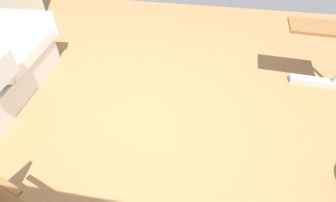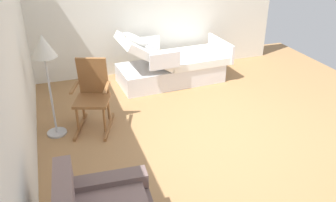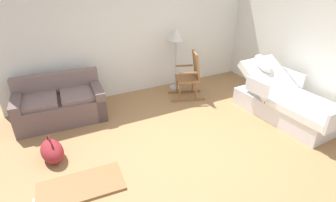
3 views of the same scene
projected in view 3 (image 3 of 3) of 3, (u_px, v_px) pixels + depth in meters
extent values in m
plane|color=#9E7247|center=(192.00, 144.00, 4.49)|extent=(6.96, 6.96, 0.00)
cube|color=silver|center=(136.00, 34.00, 5.83)|extent=(5.76, 0.10, 2.70)
cube|color=silver|center=(323.00, 45.00, 5.00)|extent=(0.10, 5.06, 2.70)
cube|color=silver|center=(284.00, 109.00, 5.21)|extent=(0.98, 1.98, 0.35)
cube|color=white|center=(308.00, 108.00, 4.74)|extent=(0.97, 1.20, 0.14)
cube|color=white|center=(268.00, 77.00, 5.38)|extent=(0.96, 0.93, 0.62)
ellipsoid|color=white|center=(264.00, 64.00, 5.39)|extent=(0.37, 0.50, 0.37)
cube|color=silver|center=(257.00, 87.00, 5.02)|extent=(0.07, 0.56, 0.28)
cube|color=silver|center=(292.00, 77.00, 5.46)|extent=(0.07, 0.56, 0.28)
cylinder|color=black|center=(241.00, 102.00, 5.73)|extent=(0.10, 0.10, 0.10)
cylinder|color=black|center=(264.00, 95.00, 6.05)|extent=(0.10, 0.10, 0.10)
cylinder|color=black|center=(307.00, 140.00, 4.50)|extent=(0.10, 0.10, 0.10)
cylinder|color=black|center=(332.00, 128.00, 4.82)|extent=(0.10, 0.10, 0.10)
cube|color=#68534F|center=(61.00, 109.00, 5.09)|extent=(1.65, 0.95, 0.45)
cube|color=#7F6660|center=(37.00, 102.00, 4.80)|extent=(0.71, 0.69, 0.10)
cube|color=#7F6660|center=(79.00, 95.00, 5.06)|extent=(0.71, 0.69, 0.10)
cube|color=#7F6660|center=(56.00, 83.00, 5.17)|extent=(1.61, 0.26, 0.40)
cube|color=#68534F|center=(19.00, 113.00, 4.80)|extent=(0.23, 0.86, 0.60)
cube|color=#68534F|center=(98.00, 99.00, 5.30)|extent=(0.23, 0.86, 0.60)
cube|color=brown|center=(184.00, 92.00, 6.26)|extent=(0.73, 0.29, 0.05)
cube|color=brown|center=(188.00, 100.00, 5.88)|extent=(0.73, 0.29, 0.05)
cylinder|color=brown|center=(180.00, 91.00, 5.78)|extent=(0.04, 0.04, 0.40)
cylinder|color=brown|center=(177.00, 84.00, 6.12)|extent=(0.04, 0.04, 0.40)
cylinder|color=brown|center=(196.00, 90.00, 5.82)|extent=(0.04, 0.04, 0.40)
cylinder|color=brown|center=(193.00, 83.00, 6.16)|extent=(0.04, 0.04, 0.40)
cube|color=brown|center=(187.00, 79.00, 5.88)|extent=(0.59, 0.61, 0.04)
cube|color=brown|center=(196.00, 65.00, 5.76)|extent=(0.26, 0.45, 0.60)
cube|color=brown|center=(188.00, 73.00, 5.57)|extent=(0.38, 0.17, 0.03)
cube|color=brown|center=(184.00, 66.00, 5.98)|extent=(0.38, 0.17, 0.03)
cylinder|color=#B2B5BA|center=(175.00, 87.00, 6.52)|extent=(0.28, 0.28, 0.03)
cylinder|color=#B2B5BA|center=(176.00, 64.00, 6.25)|extent=(0.03, 0.03, 1.15)
cone|color=beige|center=(176.00, 34.00, 5.91)|extent=(0.34, 0.34, 0.30)
cube|color=brown|center=(81.00, 187.00, 2.52)|extent=(0.82, 0.45, 0.04)
ellipsoid|color=maroon|center=(52.00, 151.00, 4.07)|extent=(0.40, 0.60, 0.30)
torus|color=maroon|center=(50.00, 144.00, 4.01)|extent=(0.07, 0.30, 0.30)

